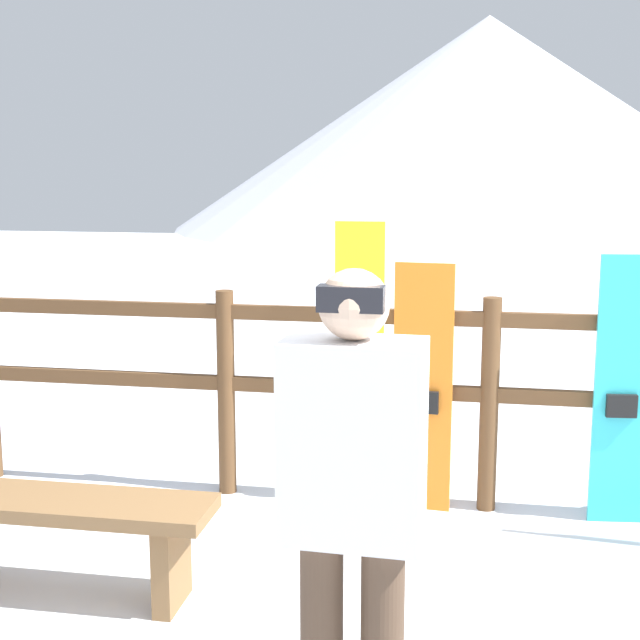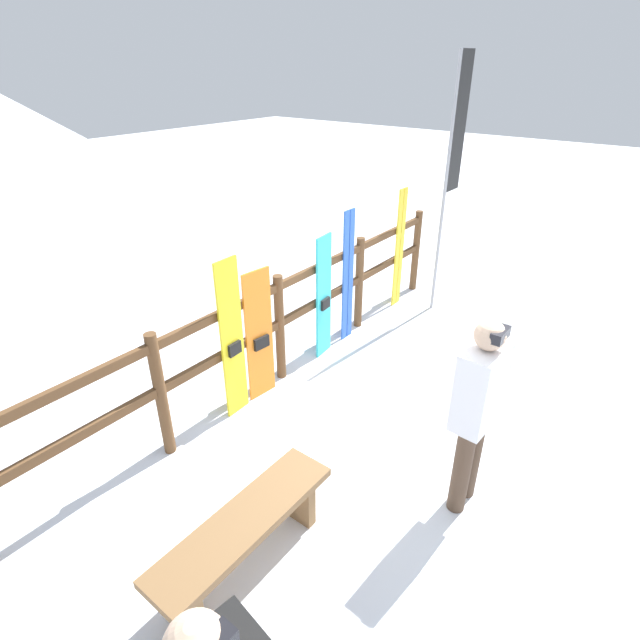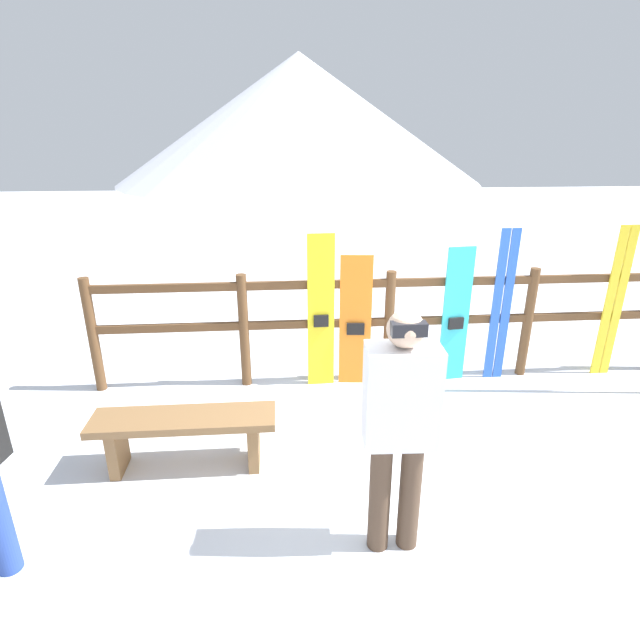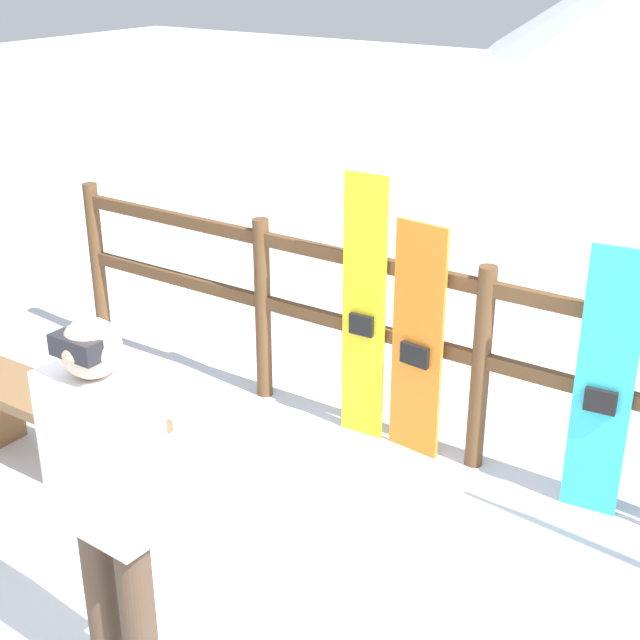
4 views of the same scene
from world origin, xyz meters
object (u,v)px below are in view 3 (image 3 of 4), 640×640
(person_white, at_px, (400,420))
(snowboard_yellow, at_px, (321,313))
(bench, at_px, (185,429))
(snowboard_orange, at_px, (355,322))
(ski_pair_yellow, at_px, (614,303))
(ski_pair_blue, at_px, (501,307))
(snowboard_cyan, at_px, (456,316))

(person_white, distance_m, snowboard_yellow, 2.20)
(bench, distance_m, snowboard_orange, 1.99)
(ski_pair_yellow, bearing_deg, ski_pair_blue, 180.00)
(snowboard_orange, xyz_separation_m, ski_pair_yellow, (2.68, 0.00, 0.13))
(ski_pair_blue, distance_m, ski_pair_yellow, 1.19)
(person_white, xyz_separation_m, snowboard_orange, (0.07, 2.18, -0.24))
(person_white, distance_m, ski_pair_yellow, 3.51)
(snowboard_cyan, height_order, ski_pair_yellow, ski_pair_yellow)
(person_white, bearing_deg, ski_pair_yellow, 38.47)
(person_white, height_order, snowboard_cyan, person_white)
(bench, relative_size, ski_pair_blue, 0.87)
(person_white, distance_m, snowboard_orange, 2.20)
(snowboard_yellow, relative_size, snowboard_orange, 1.16)
(person_white, xyz_separation_m, snowboard_yellow, (-0.28, 2.18, -0.13))
(bench, xyz_separation_m, ski_pair_yellow, (4.17, 1.28, 0.47))
(bench, height_order, snowboard_orange, snowboard_orange)
(bench, distance_m, ski_pair_blue, 3.27)
(snowboard_orange, bearing_deg, person_white, -91.80)
(snowboard_cyan, relative_size, ski_pair_yellow, 0.88)
(snowboard_orange, relative_size, ski_pair_yellow, 0.84)
(bench, relative_size, snowboard_orange, 1.02)
(snowboard_yellow, bearing_deg, bench, -131.76)
(person_white, relative_size, ski_pair_yellow, 0.98)
(person_white, bearing_deg, snowboard_orange, 88.20)
(bench, bearing_deg, snowboard_yellow, 48.24)
(bench, xyz_separation_m, snowboard_yellow, (1.14, 1.28, 0.44))
(snowboard_yellow, distance_m, snowboard_orange, 0.36)
(snowboard_yellow, height_order, ski_pair_yellow, ski_pair_yellow)
(bench, distance_m, person_white, 1.78)
(bench, bearing_deg, snowboard_orange, 40.72)
(bench, relative_size, ski_pair_yellow, 0.86)
(bench, relative_size, snowboard_yellow, 0.88)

